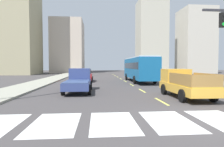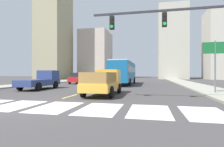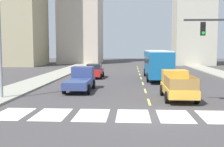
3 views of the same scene
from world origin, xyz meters
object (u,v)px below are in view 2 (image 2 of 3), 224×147
pickup_stakebed (104,82)px  pickup_dark (42,80)px  city_bus (124,71)px  traffic_signal_gantry (183,30)px  direction_sign_green (215,56)px  sedan_mid (79,78)px

pickup_stakebed → pickup_dark: (-7.66, 3.38, -0.02)m
pickup_stakebed → pickup_dark: bearing=154.4°
pickup_stakebed → city_bus: 12.46m
traffic_signal_gantry → city_bus: bearing=111.0°
city_bus → direction_sign_green: direction_sign_green is taller
pickup_stakebed → traffic_signal_gantry: (5.39, -2.45, 3.23)m
city_bus → sedan_mid: size_ratio=2.45×
traffic_signal_gantry → direction_sign_green: (3.05, 4.32, -1.13)m
sedan_mid → direction_sign_green: size_ratio=1.05×
traffic_signal_gantry → direction_sign_green: traffic_signal_gantry is taller
pickup_stakebed → traffic_signal_gantry: traffic_signal_gantry is taller
traffic_signal_gantry → direction_sign_green: size_ratio=1.93×
pickup_stakebed → pickup_dark: size_ratio=1.00×
pickup_dark → city_bus: bearing=47.6°
sedan_mid → city_bus: bearing=-9.4°
pickup_dark → sedan_mid: size_ratio=1.18×
city_bus → traffic_signal_gantry: size_ratio=1.33×
direction_sign_green → sedan_mid: bearing=144.5°
city_bus → direction_sign_green: 13.75m
city_bus → direction_sign_green: bearing=-49.6°
pickup_stakebed → city_bus: city_bus is taller
city_bus → pickup_dark: bearing=-128.4°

